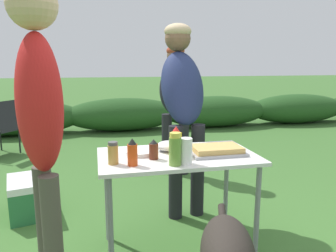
{
  "coord_description": "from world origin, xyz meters",
  "views": [
    {
      "loc": [
        -0.55,
        -2.15,
        1.38
      ],
      "look_at": [
        -0.0,
        0.29,
        0.89
      ],
      "focal_mm": 35.0,
      "sensor_mm": 36.0,
      "label": 1
    }
  ],
  "objects_px": {
    "food_tray": "(217,150)",
    "standing_person_with_beanie": "(175,97)",
    "plate_stack": "(140,152)",
    "camp_chair_green_behind_table": "(3,125)",
    "spice_jar": "(113,153)",
    "paper_cup_stack": "(187,151)",
    "mustard_bottle": "(176,142)",
    "folding_table": "(177,165)",
    "standing_person_in_olive_jacket": "(40,108)",
    "bbq_sauce_bottle": "(154,150)",
    "relish_jar": "(175,149)",
    "hot_sauce_bottle": "(132,153)",
    "standing_person_in_dark_puffer": "(182,96)",
    "cooler_box": "(28,197)",
    "mixing_bowl": "(169,146)"
  },
  "relations": [
    {
      "from": "bbq_sauce_bottle",
      "to": "relish_jar",
      "type": "xyz_separation_m",
      "value": [
        0.11,
        -0.16,
        0.04
      ]
    },
    {
      "from": "spice_jar",
      "to": "camp_chair_green_behind_table",
      "type": "distance_m",
      "value": 3.48
    },
    {
      "from": "food_tray",
      "to": "standing_person_with_beanie",
      "type": "bearing_deg",
      "value": 85.75
    },
    {
      "from": "plate_stack",
      "to": "mustard_bottle",
      "type": "relative_size",
      "value": 1.06
    },
    {
      "from": "relish_jar",
      "to": "cooler_box",
      "type": "height_order",
      "value": "relish_jar"
    },
    {
      "from": "standing_person_in_olive_jacket",
      "to": "bbq_sauce_bottle",
      "type": "bearing_deg",
      "value": -76.21
    },
    {
      "from": "plate_stack",
      "to": "standing_person_in_olive_jacket",
      "type": "xyz_separation_m",
      "value": [
        -0.56,
        -0.56,
        0.4
      ]
    },
    {
      "from": "plate_stack",
      "to": "camp_chair_green_behind_table",
      "type": "height_order",
      "value": "camp_chair_green_behind_table"
    },
    {
      "from": "mixing_bowl",
      "to": "paper_cup_stack",
      "type": "xyz_separation_m",
      "value": [
        0.04,
        -0.34,
        0.05
      ]
    },
    {
      "from": "paper_cup_stack",
      "to": "mustard_bottle",
      "type": "relative_size",
      "value": 0.81
    },
    {
      "from": "food_tray",
      "to": "camp_chair_green_behind_table",
      "type": "height_order",
      "value": "camp_chair_green_behind_table"
    },
    {
      "from": "standing_person_with_beanie",
      "to": "standing_person_in_olive_jacket",
      "type": "bearing_deg",
      "value": -89.77
    },
    {
      "from": "standing_person_with_beanie",
      "to": "cooler_box",
      "type": "relative_size",
      "value": 2.92
    },
    {
      "from": "relish_jar",
      "to": "spice_jar",
      "type": "distance_m",
      "value": 0.39
    },
    {
      "from": "standing_person_in_dark_puffer",
      "to": "standing_person_in_olive_jacket",
      "type": "relative_size",
      "value": 0.97
    },
    {
      "from": "spice_jar",
      "to": "plate_stack",
      "type": "bearing_deg",
      "value": 43.91
    },
    {
      "from": "hot_sauce_bottle",
      "to": "camp_chair_green_behind_table",
      "type": "bearing_deg",
      "value": 116.13
    },
    {
      "from": "paper_cup_stack",
      "to": "hot_sauce_bottle",
      "type": "distance_m",
      "value": 0.34
    },
    {
      "from": "paper_cup_stack",
      "to": "mustard_bottle",
      "type": "xyz_separation_m",
      "value": [
        -0.02,
        0.19,
        0.01
      ]
    },
    {
      "from": "bbq_sauce_bottle",
      "to": "spice_jar",
      "type": "bearing_deg",
      "value": -169.12
    },
    {
      "from": "standing_person_with_beanie",
      "to": "camp_chair_green_behind_table",
      "type": "bearing_deg",
      "value": 179.64
    },
    {
      "from": "spice_jar",
      "to": "standing_person_with_beanie",
      "type": "bearing_deg",
      "value": 64.92
    },
    {
      "from": "camp_chair_green_behind_table",
      "to": "relish_jar",
      "type": "bearing_deg",
      "value": -115.5
    },
    {
      "from": "plate_stack",
      "to": "mixing_bowl",
      "type": "distance_m",
      "value": 0.22
    },
    {
      "from": "spice_jar",
      "to": "standing_person_in_olive_jacket",
      "type": "distance_m",
      "value": 0.62
    },
    {
      "from": "food_tray",
      "to": "plate_stack",
      "type": "xyz_separation_m",
      "value": [
        -0.53,
        0.11,
        -0.01
      ]
    },
    {
      "from": "mustard_bottle",
      "to": "standing_person_in_dark_puffer",
      "type": "relative_size",
      "value": 0.12
    },
    {
      "from": "standing_person_with_beanie",
      "to": "plate_stack",
      "type": "bearing_deg",
      "value": -82.62
    },
    {
      "from": "mustard_bottle",
      "to": "standing_person_in_olive_jacket",
      "type": "bearing_deg",
      "value": -150.09
    },
    {
      "from": "folding_table",
      "to": "food_tray",
      "type": "height_order",
      "value": "food_tray"
    },
    {
      "from": "camp_chair_green_behind_table",
      "to": "cooler_box",
      "type": "height_order",
      "value": "camp_chair_green_behind_table"
    },
    {
      "from": "folding_table",
      "to": "spice_jar",
      "type": "relative_size",
      "value": 7.58
    },
    {
      "from": "bbq_sauce_bottle",
      "to": "camp_chair_green_behind_table",
      "type": "distance_m",
      "value": 3.56
    },
    {
      "from": "standing_person_in_dark_puffer",
      "to": "standing_person_with_beanie",
      "type": "relative_size",
      "value": 1.09
    },
    {
      "from": "relish_jar",
      "to": "standing_person_in_dark_puffer",
      "type": "bearing_deg",
      "value": 72.27
    },
    {
      "from": "paper_cup_stack",
      "to": "mustard_bottle",
      "type": "height_order",
      "value": "mustard_bottle"
    },
    {
      "from": "spice_jar",
      "to": "standing_person_in_dark_puffer",
      "type": "distance_m",
      "value": 1.06
    },
    {
      "from": "plate_stack",
      "to": "standing_person_in_olive_jacket",
      "type": "bearing_deg",
      "value": -135.17
    },
    {
      "from": "hot_sauce_bottle",
      "to": "folding_table",
      "type": "bearing_deg",
      "value": 27.85
    },
    {
      "from": "mixing_bowl",
      "to": "mustard_bottle",
      "type": "xyz_separation_m",
      "value": [
        0.02,
        -0.14,
        0.06
      ]
    },
    {
      "from": "folding_table",
      "to": "camp_chair_green_behind_table",
      "type": "height_order",
      "value": "camp_chair_green_behind_table"
    },
    {
      "from": "plate_stack",
      "to": "spice_jar",
      "type": "bearing_deg",
      "value": -136.09
    },
    {
      "from": "hot_sauce_bottle",
      "to": "mixing_bowl",
      "type": "bearing_deg",
      "value": 44.36
    },
    {
      "from": "folding_table",
      "to": "bbq_sauce_bottle",
      "type": "height_order",
      "value": "bbq_sauce_bottle"
    },
    {
      "from": "bbq_sauce_bottle",
      "to": "standing_person_in_dark_puffer",
      "type": "bearing_deg",
      "value": 61.69
    },
    {
      "from": "folding_table",
      "to": "plate_stack",
      "type": "distance_m",
      "value": 0.28
    },
    {
      "from": "folding_table",
      "to": "food_tray",
      "type": "bearing_deg",
      "value": -8.05
    },
    {
      "from": "paper_cup_stack",
      "to": "relish_jar",
      "type": "bearing_deg",
      "value": -172.47
    },
    {
      "from": "relish_jar",
      "to": "mustard_bottle",
      "type": "bearing_deg",
      "value": 74.64
    },
    {
      "from": "paper_cup_stack",
      "to": "cooler_box",
      "type": "xyz_separation_m",
      "value": [
        -1.19,
        1.1,
        -0.65
      ]
    }
  ]
}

